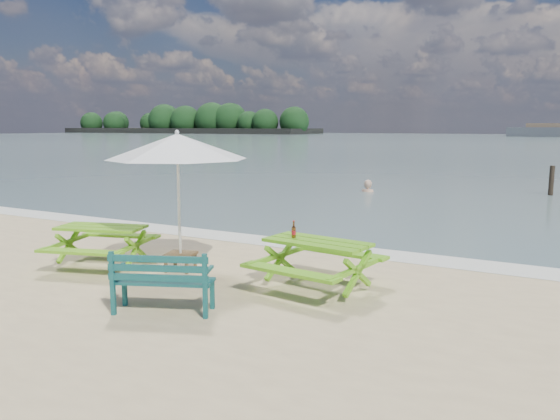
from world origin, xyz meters
The scene contains 11 objects.
sea centered at (0.00, 85.00, 0.00)m, with size 300.00×300.00×0.00m, color slate.
foam_strip centered at (0.00, 4.60, 0.01)m, with size 22.00×0.90×0.01m, color silver.
island_headland centered at (-110.00, 140.00, 3.26)m, with size 90.00×22.00×7.60m.
picnic_table_left centered at (-2.47, 1.36, 0.35)m, with size 1.93×2.05×0.73m.
picnic_table_right centered at (1.53, 1.91, 0.37)m, with size 1.82×1.98×0.77m.
park_bench centered at (0.14, -0.02, 0.26)m, with size 1.42×0.92×0.83m.
side_table centered at (-1.02, 1.77, 0.16)m, with size 0.59×0.59×0.31m.
patio_umbrella centered at (-1.02, 1.77, 2.15)m, with size 2.94×2.94×2.37m.
beer_bottle centered at (1.11, 1.93, 0.86)m, with size 0.07×0.07×0.27m.
swimmer centered at (-2.02, 14.25, -0.43)m, with size 0.66×0.43×1.80m.
mooring_pilings centered at (4.33, 16.68, 0.40)m, with size 0.57×0.77×1.27m.
Camera 1 is at (4.93, -5.53, 2.51)m, focal length 35.00 mm.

